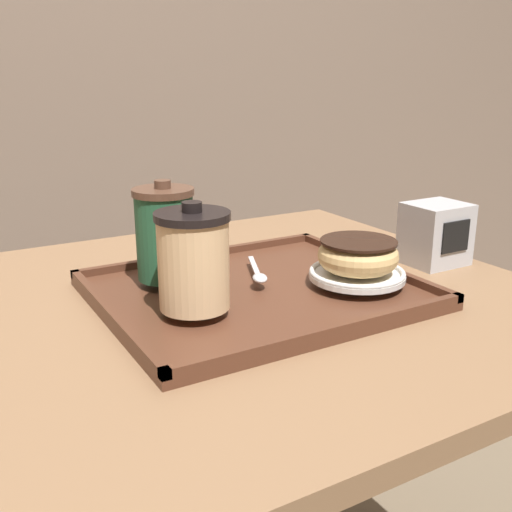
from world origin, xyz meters
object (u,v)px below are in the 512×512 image
spoon (258,275)px  donut_chocolate_glazed (358,255)px  coffee_cup_front (194,260)px  napkin_dispenser (436,234)px  coffee_cup_rear (165,233)px

spoon → donut_chocolate_glazed: bearing=81.6°
coffee_cup_front → spoon: 0.16m
napkin_dispenser → spoon: bearing=175.4°
coffee_cup_rear → napkin_dispenser: coffee_cup_rear is taller
donut_chocolate_glazed → coffee_cup_rear: bearing=149.0°
coffee_cup_rear → spoon: coffee_cup_rear is taller
coffee_cup_front → spoon: (0.13, 0.06, -0.06)m
coffee_cup_front → coffee_cup_rear: 0.13m
coffee_cup_rear → donut_chocolate_glazed: bearing=-31.0°
coffee_cup_front → donut_chocolate_glazed: 0.26m
coffee_cup_front → napkin_dispenser: size_ratio=1.33×
spoon → coffee_cup_front: bearing=-43.1°
donut_chocolate_glazed → spoon: bearing=148.9°
coffee_cup_rear → donut_chocolate_glazed: coffee_cup_rear is taller
donut_chocolate_glazed → spoon: size_ratio=0.93×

